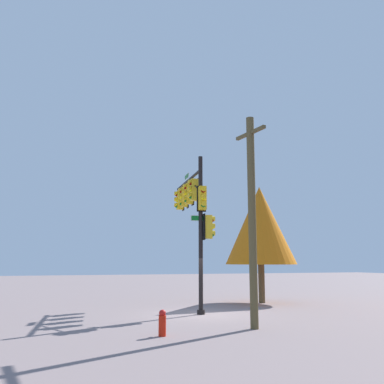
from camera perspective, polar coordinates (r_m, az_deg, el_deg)
The scene contains 5 objects.
ground_plane at distance 20.12m, azimuth 1.20°, elevation -15.94°, with size 120.00×120.00×0.00m, color gray.
signal_pole_assembly at distance 21.81m, azimuth 0.16°, elevation -1.82°, with size 6.31×1.32×7.31m.
utility_pole at distance 15.97m, azimuth 7.99°, elevation -3.17°, with size 1.80×0.36×7.78m.
fire_hydrant at distance 14.39m, azimuth -3.97°, elevation -16.97°, with size 0.33×0.24×0.83m.
tree_near at distance 25.83m, azimuth 9.03°, elevation -4.38°, with size 4.14×4.14×6.80m.
Camera 1 is at (-18.68, 7.10, 2.36)m, focal length 40.15 mm.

